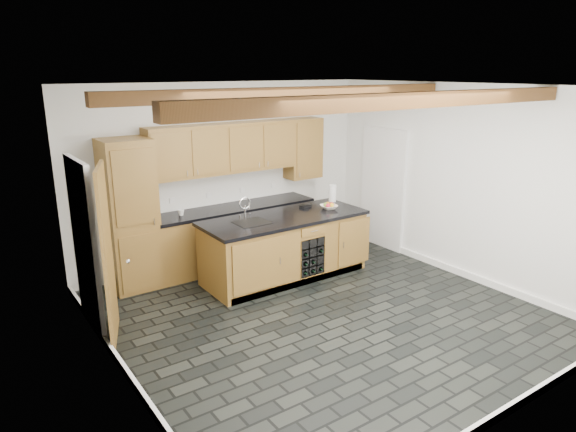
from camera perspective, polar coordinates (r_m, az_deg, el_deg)
name	(u,v)px	position (r m, az deg, el deg)	size (l,w,h in m)	color
ground	(323,314)	(6.61, 3.91, -10.81)	(5.00, 5.00, 0.00)	black
room_shell	(294,189)	(6.44, 0.63, 2.97)	(5.01, 5.00, 5.00)	white
back_cabinetry	(213,206)	(7.86, -8.34, 1.10)	(3.65, 0.62, 2.20)	olive
island	(285,247)	(7.55, -0.28, -3.45)	(2.48, 0.96, 0.93)	olive
faucet	(250,220)	(7.15, -4.19, -0.40)	(0.45, 0.40, 0.34)	black
kitchen_scale	(305,206)	(7.90, 1.95, 1.17)	(0.20, 0.14, 0.06)	black
fruit_bowl	(329,207)	(7.82, 4.57, 1.01)	(0.25, 0.25, 0.06)	white
fruit_cluster	(329,205)	(7.81, 4.57, 1.25)	(0.16, 0.17, 0.07)	#AA1617
paper_towel	(332,193)	(8.24, 4.96, 2.53)	(0.12, 0.12, 0.27)	white
mug	(181,212)	(7.61, -11.80, 0.38)	(0.09, 0.09, 0.09)	white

